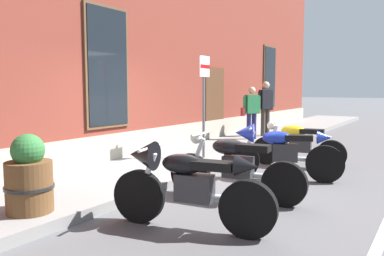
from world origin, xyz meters
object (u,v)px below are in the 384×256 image
(motorcycle_black_sport, at_px, (185,182))
(barrel_planter, at_px, (29,178))
(motorcycle_black_naked, at_px, (234,168))
(pedestrian_striped_shirt, at_px, (251,110))
(pedestrian_dark_jacket, at_px, (265,105))
(motorcycle_blue_sport, at_px, (278,150))
(parking_sign, at_px, (204,91))
(motorcycle_yellow_naked, at_px, (297,145))

(motorcycle_black_sport, xyz_separation_m, barrel_planter, (-0.89, 1.70, 0.01))
(motorcycle_black_naked, height_order, pedestrian_striped_shirt, pedestrian_striped_shirt)
(pedestrian_dark_jacket, bearing_deg, barrel_planter, -176.53)
(motorcycle_blue_sport, distance_m, parking_sign, 2.23)
(motorcycle_black_naked, xyz_separation_m, pedestrian_striped_shirt, (5.59, 2.21, 0.53))
(motorcycle_yellow_naked, height_order, barrel_planter, barrel_planter)
(motorcycle_blue_sport, height_order, pedestrian_striped_shirt, pedestrian_striped_shirt)
(motorcycle_yellow_naked, height_order, pedestrian_dark_jacket, pedestrian_dark_jacket)
(motorcycle_blue_sport, relative_size, pedestrian_dark_jacket, 1.19)
(parking_sign, bearing_deg, motorcycle_yellow_naked, -65.47)
(pedestrian_striped_shirt, xyz_separation_m, pedestrian_dark_jacket, (0.97, -0.04, 0.11))
(pedestrian_dark_jacket, bearing_deg, motorcycle_black_sport, -164.32)
(parking_sign, bearing_deg, motorcycle_blue_sport, -106.24)
(pedestrian_dark_jacket, bearing_deg, motorcycle_black_naked, -161.70)
(motorcycle_blue_sport, xyz_separation_m, pedestrian_striped_shirt, (4.02, 2.32, 0.46))
(pedestrian_dark_jacket, bearing_deg, motorcycle_blue_sport, -155.48)
(motorcycle_black_naked, bearing_deg, motorcycle_black_sport, -177.35)
(motorcycle_blue_sport, height_order, parking_sign, parking_sign)
(pedestrian_striped_shirt, bearing_deg, pedestrian_dark_jacket, -2.62)
(pedestrian_striped_shirt, bearing_deg, parking_sign, -173.00)
(motorcycle_black_naked, relative_size, barrel_planter, 2.20)
(pedestrian_dark_jacket, relative_size, parking_sign, 0.78)
(motorcycle_blue_sport, relative_size, parking_sign, 0.92)
(motorcycle_black_sport, relative_size, pedestrian_dark_jacket, 1.17)
(motorcycle_blue_sport, height_order, motorcycle_yellow_naked, motorcycle_blue_sport)
(motorcycle_black_naked, relative_size, pedestrian_dark_jacket, 1.23)
(pedestrian_dark_jacket, height_order, parking_sign, parking_sign)
(barrel_planter, bearing_deg, motorcycle_yellow_naked, -17.57)
(pedestrian_striped_shirt, relative_size, parking_sign, 0.70)
(motorcycle_blue_sport, bearing_deg, motorcycle_black_sport, 179.17)
(motorcycle_black_sport, distance_m, parking_sign, 4.11)
(motorcycle_blue_sport, bearing_deg, parking_sign, 73.76)
(motorcycle_black_sport, relative_size, pedestrian_striped_shirt, 1.29)
(motorcycle_black_sport, distance_m, motorcycle_black_naked, 1.41)
(motorcycle_black_naked, bearing_deg, pedestrian_dark_jacket, 18.30)
(barrel_planter, bearing_deg, motorcycle_black_sport, -62.47)
(motorcycle_black_naked, xyz_separation_m, motorcycle_yellow_naked, (2.94, -0.02, -0.01))
(pedestrian_striped_shirt, bearing_deg, motorcycle_black_sport, -161.94)
(motorcycle_yellow_naked, relative_size, pedestrian_dark_jacket, 1.13)
(pedestrian_striped_shirt, height_order, pedestrian_dark_jacket, pedestrian_dark_jacket)
(pedestrian_dark_jacket, xyz_separation_m, barrel_planter, (-8.85, -0.54, -0.56))
(pedestrian_striped_shirt, height_order, barrel_planter, pedestrian_striped_shirt)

